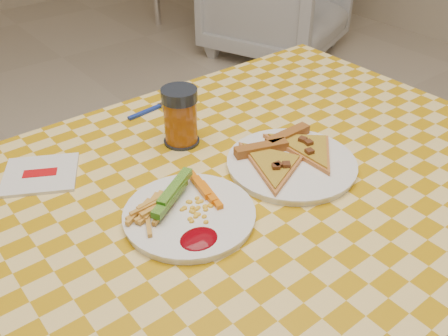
# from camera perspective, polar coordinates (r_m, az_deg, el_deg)

# --- Properties ---
(table) EXTENTS (1.28, 0.88, 0.76)m
(table) POSITION_cam_1_polar(r_m,az_deg,el_deg) (0.99, 1.11, -5.37)
(table) COLOR white
(table) RESTS_ON ground
(plate_left) EXTENTS (0.26, 0.26, 0.01)m
(plate_left) POSITION_cam_1_polar(r_m,az_deg,el_deg) (0.87, -3.97, -5.47)
(plate_left) COLOR white
(plate_left) RESTS_ON table
(plate_right) EXTENTS (0.27, 0.27, 0.01)m
(plate_right) POSITION_cam_1_polar(r_m,az_deg,el_deg) (1.00, 7.71, 0.38)
(plate_right) COLOR white
(plate_right) RESTS_ON table
(fries_veggies) EXTENTS (0.20, 0.18, 0.04)m
(fries_veggies) POSITION_cam_1_polar(r_m,az_deg,el_deg) (0.87, -5.10, -4.29)
(fries_veggies) COLOR gold
(fries_veggies) RESTS_ON plate_left
(pizza_slices) EXTENTS (0.26, 0.25, 0.02)m
(pizza_slices) POSITION_cam_1_polar(r_m,az_deg,el_deg) (1.01, 7.29, 1.56)
(pizza_slices) COLOR #D78142
(pizza_slices) RESTS_ON plate_right
(drink_glass) EXTENTS (0.08, 0.08, 0.12)m
(drink_glass) POSITION_cam_1_polar(r_m,az_deg,el_deg) (1.05, -5.00, 5.83)
(drink_glass) COLOR black
(drink_glass) RESTS_ON table
(napkin) EXTENTS (0.18, 0.18, 0.01)m
(napkin) POSITION_cam_1_polar(r_m,az_deg,el_deg) (1.04, -20.25, -0.68)
(napkin) COLOR white
(napkin) RESTS_ON table
(fork) EXTENTS (0.13, 0.03, 0.01)m
(fork) POSITION_cam_1_polar(r_m,az_deg,el_deg) (1.21, -8.25, 6.69)
(fork) COLOR #162D99
(fork) RESTS_ON table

